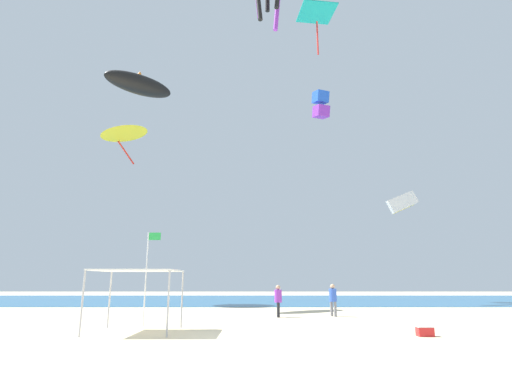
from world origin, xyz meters
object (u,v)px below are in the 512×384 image
object	(u,v)px
person_near_tent	(279,298)
kite_box_blue	(321,104)
banner_flag	(148,269)
kite_delta_yellow	(124,130)
kite_diamond_teal	(317,15)
kite_inflatable_black	(139,84)
person_leftmost	(333,297)
cooler_box	(426,331)
canopy_tent	(139,273)
kite_parafoil_white	(403,202)

from	to	relation	value
person_near_tent	kite_box_blue	distance (m)	26.96
person_near_tent	banner_flag	bearing A→B (deg)	123.40
person_near_tent	kite_delta_yellow	size ratio (longest dim) A/B	0.33
kite_diamond_teal	kite_inflatable_black	bearing A→B (deg)	-31.89
person_leftmost	banner_flag	distance (m)	10.48
kite_box_blue	kite_inflatable_black	bearing A→B (deg)	-171.19
kite_diamond_teal	kite_inflatable_black	xyz separation A→B (m)	(-14.04, 6.40, -1.82)
cooler_box	person_near_tent	bearing A→B (deg)	123.51
kite_diamond_teal	cooler_box	bearing A→B (deg)	95.47
cooler_box	canopy_tent	bearing A→B (deg)	174.12
person_near_tent	kite_box_blue	size ratio (longest dim) A/B	0.54
person_near_tent	banner_flag	xyz separation A→B (m)	(-6.22, -4.08, 1.47)
cooler_box	kite_inflatable_black	world-z (taller)	kite_inflatable_black
kite_diamond_teal	kite_inflatable_black	world-z (taller)	kite_diamond_teal
cooler_box	kite_parafoil_white	size ratio (longest dim) A/B	0.15
kite_parafoil_white	canopy_tent	bearing A→B (deg)	11.29
person_near_tent	kite_delta_yellow	distance (m)	23.83
cooler_box	kite_parafoil_white	xyz separation A→B (m)	(6.96, 19.22, 8.59)
kite_delta_yellow	kite_box_blue	distance (m)	20.87
person_leftmost	person_near_tent	bearing A→B (deg)	-110.85
person_leftmost	banner_flag	size ratio (longest dim) A/B	0.43
cooler_box	kite_diamond_teal	bearing A→B (deg)	102.84
person_near_tent	kite_parafoil_white	size ratio (longest dim) A/B	0.46
kite_box_blue	cooler_box	bearing A→B (deg)	-113.26
cooler_box	kite_delta_yellow	size ratio (longest dim) A/B	0.11
canopy_tent	kite_diamond_teal	world-z (taller)	kite_diamond_teal
kite_inflatable_black	kite_box_blue	bearing A→B (deg)	173.01
person_leftmost	kite_delta_yellow	bearing A→B (deg)	-154.22
kite_inflatable_black	banner_flag	bearing A→B (deg)	75.79
banner_flag	kite_inflatable_black	xyz separation A→B (m)	(-4.86, 11.68, 15.56)
kite_box_blue	canopy_tent	bearing A→B (deg)	-137.71
kite_delta_yellow	banner_flag	bearing A→B (deg)	10.78
kite_diamond_teal	kite_box_blue	distance (m)	16.42
kite_diamond_teal	person_leftmost	bearing A→B (deg)	95.03
cooler_box	person_leftmost	bearing A→B (deg)	102.88
kite_delta_yellow	kite_inflatable_black	distance (m)	6.00
canopy_tent	kite_inflatable_black	size ratio (longest dim) A/B	0.55
person_near_tent	person_leftmost	bearing A→B (deg)	-81.94
banner_flag	kite_box_blue	size ratio (longest dim) A/B	1.31
canopy_tent	person_leftmost	bearing A→B (deg)	36.50
kite_box_blue	person_near_tent	bearing A→B (deg)	-129.79
person_near_tent	kite_parafoil_white	world-z (taller)	kite_parafoil_white
cooler_box	kite_inflatable_black	bearing A→B (deg)	136.80
kite_delta_yellow	kite_parafoil_white	distance (m)	26.67
person_leftmost	canopy_tent	bearing A→B (deg)	-82.29
canopy_tent	kite_box_blue	size ratio (longest dim) A/B	1.00
canopy_tent	person_near_tent	world-z (taller)	canopy_tent
kite_delta_yellow	person_leftmost	bearing A→B (deg)	40.73
canopy_tent	banner_flag	size ratio (longest dim) A/B	0.77
kite_inflatable_black	person_leftmost	bearing A→B (deg)	116.43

